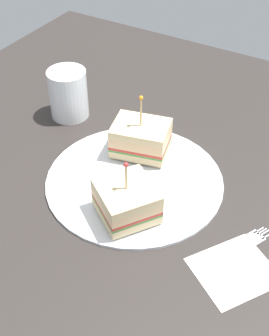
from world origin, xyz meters
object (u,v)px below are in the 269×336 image
(sandwich_half_back, at_px, (141,138))
(plate, at_px, (135,179))
(sandwich_half_front, at_px, (127,201))
(napkin, at_px, (234,270))
(fork, at_px, (243,244))
(drink_glass, at_px, (69,96))
(knife, at_px, (268,272))

(sandwich_half_back, bearing_deg, plate, 112.03)
(sandwich_half_front, relative_size, napkin, 1.08)
(napkin, bearing_deg, sandwich_half_back, -32.95)
(napkin, relative_size, fork, 0.86)
(plate, bearing_deg, sandwich_half_front, 112.08)
(plate, height_order, sandwich_half_back, sandwich_half_back)
(plate, xyz_separation_m, drink_glass, (0.20, -0.10, 0.04))
(sandwich_half_front, xyz_separation_m, knife, (-0.21, -0.01, -0.03))
(plate, height_order, drink_glass, drink_glass)
(drink_glass, distance_m, knife, 0.48)
(sandwich_half_back, xyz_separation_m, drink_glass, (0.18, -0.04, 0.01))
(sandwich_half_back, distance_m, fork, 0.25)
(sandwich_half_back, relative_size, knife, 0.89)
(plate, distance_m, napkin, 0.22)
(drink_glass, xyz_separation_m, knife, (-0.44, 0.16, -0.04))
(plate, relative_size, sandwich_half_back, 2.62)
(plate, bearing_deg, napkin, 157.67)
(sandwich_half_back, height_order, napkin, sandwich_half_back)
(plate, distance_m, drink_glass, 0.23)
(plate, height_order, sandwich_half_front, sandwich_half_front)
(drink_glass, height_order, napkin, drink_glass)
(plate, xyz_separation_m, sandwich_half_back, (0.03, -0.07, 0.03))
(plate, relative_size, knife, 2.32)
(napkin, height_order, knife, knife)
(knife, bearing_deg, sandwich_half_front, 2.45)
(plate, bearing_deg, knife, 165.30)
(drink_glass, bearing_deg, sandwich_half_back, 168.38)
(fork, xyz_separation_m, knife, (-0.04, 0.03, 0.00))
(sandwich_half_back, height_order, fork, sandwich_half_back)
(sandwich_half_front, relative_size, drink_glass, 1.20)
(drink_glass, bearing_deg, sandwich_half_front, 143.10)
(napkin, bearing_deg, knife, -153.23)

